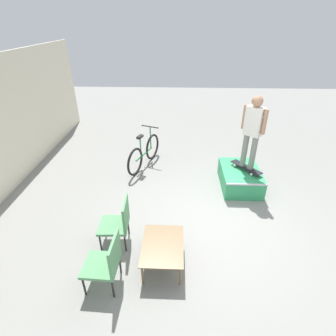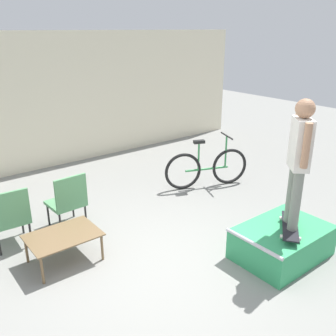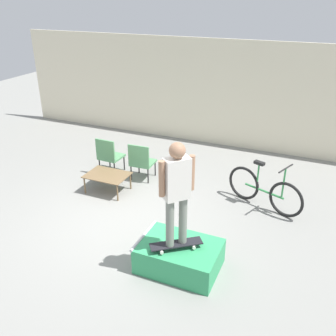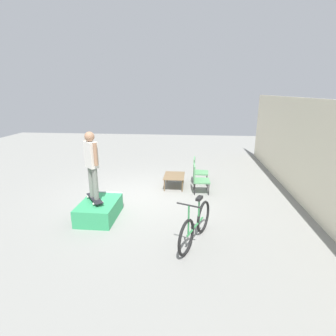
# 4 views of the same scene
# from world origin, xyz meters

# --- Properties ---
(ground_plane) EXTENTS (24.00, 24.00, 0.00)m
(ground_plane) POSITION_xyz_m (0.00, 0.00, 0.00)
(ground_plane) COLOR gray
(house_wall_back) EXTENTS (12.00, 0.06, 3.00)m
(house_wall_back) POSITION_xyz_m (0.00, 4.70, 1.50)
(house_wall_back) COLOR beige
(house_wall_back) RESTS_ON ground_plane
(skate_ramp_box) EXTENTS (1.32, 0.91, 0.47)m
(skate_ramp_box) POSITION_xyz_m (1.52, -0.88, 0.23)
(skate_ramp_box) COLOR #339E60
(skate_ramp_box) RESTS_ON ground_plane
(skateboard_on_ramp) EXTENTS (0.79, 0.66, 0.07)m
(skateboard_on_ramp) POSITION_xyz_m (1.50, -0.98, 0.53)
(skateboard_on_ramp) COLOR black
(skateboard_on_ramp) RESTS_ON skate_ramp_box
(person_skater) EXTENTS (0.41, 0.44, 1.71)m
(person_skater) POSITION_xyz_m (1.50, -0.98, 1.55)
(person_skater) COLOR gray
(person_skater) RESTS_ON skateboard_on_ramp
(coffee_table) EXTENTS (0.95, 0.69, 0.41)m
(coffee_table) POSITION_xyz_m (-0.94, 0.90, 0.37)
(coffee_table) COLOR brown
(coffee_table) RESTS_ON ground_plane
(patio_chair_left) EXTENTS (0.54, 0.54, 0.93)m
(patio_chair_left) POSITION_xyz_m (-1.38, 1.71, 0.51)
(patio_chair_left) COLOR black
(patio_chair_left) RESTS_ON ground_plane
(patio_chair_right) EXTENTS (0.54, 0.54, 0.93)m
(patio_chair_right) POSITION_xyz_m (-0.49, 1.71, 0.51)
(patio_chair_right) COLOR black
(patio_chair_right) RESTS_ON ground_plane
(bicycle) EXTENTS (1.66, 0.75, 1.05)m
(bicycle) POSITION_xyz_m (2.43, 1.60, 0.40)
(bicycle) COLOR black
(bicycle) RESTS_ON ground_plane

